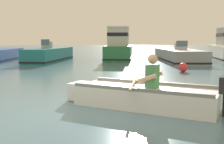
% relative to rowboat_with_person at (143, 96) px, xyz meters
% --- Properties ---
extents(ground_plane, '(120.00, 120.00, 0.00)m').
position_rel_rowboat_with_person_xyz_m(ground_plane, '(-1.22, -0.26, -0.25)').
color(ground_plane, slate).
extents(rowboat_with_person, '(3.44, 2.54, 1.19)m').
position_rel_rowboat_with_person_xyz_m(rowboat_with_person, '(0.00, 0.00, 0.00)').
color(rowboat_with_person, white).
rests_on(rowboat_with_person, ground).
extents(moored_boat_teal, '(2.68, 5.66, 1.48)m').
position_rel_rowboat_with_person_xyz_m(moored_boat_teal, '(-4.15, 12.43, 0.18)').
color(moored_boat_teal, '#1E727A').
rests_on(moored_boat_teal, ground).
extents(moored_boat_green, '(2.53, 5.15, 2.36)m').
position_rel_rowboat_with_person_xyz_m(moored_boat_green, '(0.56, 13.75, 0.62)').
color(moored_boat_green, '#287042').
rests_on(moored_boat_green, ground).
extents(moored_boat_grey, '(2.39, 6.56, 1.39)m').
position_rel_rowboat_with_person_xyz_m(moored_boat_grey, '(4.47, 12.21, 0.13)').
color(moored_boat_grey, gray).
rests_on(moored_boat_grey, ground).
extents(mooring_buoy, '(0.42, 0.42, 0.42)m').
position_rel_rowboat_with_person_xyz_m(mooring_buoy, '(2.92, 6.33, -0.04)').
color(mooring_buoy, red).
rests_on(mooring_buoy, ground).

